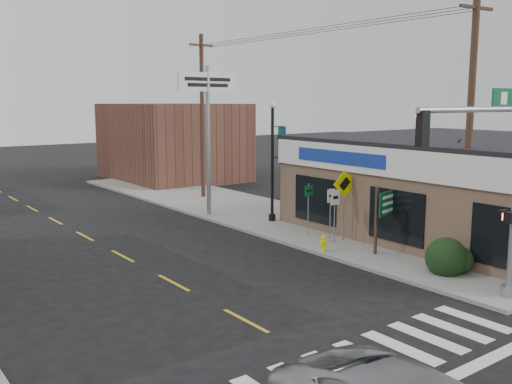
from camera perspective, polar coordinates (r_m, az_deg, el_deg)
ground at (r=12.90m, az=9.88°, el=-17.88°), size 140.00×140.00×0.00m
sidewalk_right at (r=27.76m, az=3.21°, el=-2.87°), size 6.00×38.00×0.13m
center_line at (r=18.85m, az=-8.26°, el=-8.97°), size 0.12×56.00×0.01m
crosswalk at (r=13.14m, az=8.56°, el=-17.28°), size 11.00×2.20×0.01m
thrift_store at (r=27.06m, az=22.02°, el=0.32°), size 12.00×14.00×4.00m
bldg_distant_right at (r=43.09m, az=-8.31°, el=5.00°), size 8.00×10.00×5.60m
traffic_signal_pole at (r=17.28m, az=23.65°, el=1.36°), size 4.76×0.38×6.03m
guide_sign at (r=22.03m, az=13.03°, el=-1.69°), size 1.45×0.13×2.53m
fire_hydrant at (r=22.01m, az=6.81°, el=-5.02°), size 0.20×0.20×0.64m
ped_crossing_sign at (r=23.52m, az=8.81°, el=-0.07°), size 1.13×0.08×2.92m
lamp_post at (r=26.98m, az=1.75°, el=3.94°), size 0.73×0.57×5.62m
dance_center_sign at (r=28.47m, az=-4.87°, el=8.71°), size 3.48×0.22×7.39m
bare_tree at (r=23.06m, az=18.03°, el=4.28°), size 2.50×2.50×4.99m
shrub_front at (r=20.13m, az=18.47°, el=-6.28°), size 1.37×1.37×1.03m
shrub_back at (r=25.90m, az=13.10°, el=-2.84°), size 1.16×1.16×0.87m
utility_pole_near at (r=20.63m, az=20.56°, el=5.98°), size 1.62×0.24×9.31m
utility_pole_far at (r=33.95m, az=-5.40°, el=7.68°), size 1.65×0.25×9.48m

